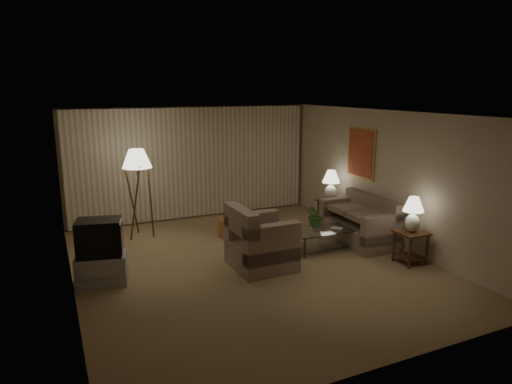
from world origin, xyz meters
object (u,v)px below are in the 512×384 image
Objects in this scene: table_lamp_near at (413,211)px; coffee_table at (322,237)px; tv_cabinet at (102,269)px; vase at (315,227)px; side_table_near at (411,242)px; floor_lamp at (139,192)px; table_lamp_far at (331,183)px; sofa at (358,224)px; armchair at (261,243)px; ottoman at (230,227)px; side_table_far at (330,208)px; crt_tv at (99,237)px.

table_lamp_near is 1.80m from coffee_table.
vase reaches higher than tv_cabinet.
table_lamp_near is 0.53× the size of coffee_table.
floor_lamp reaches higher than side_table_near.
table_lamp_near is at bearing 165.96° from side_table_near.
sofa is at bearing -96.84° from table_lamp_far.
armchair is at bearing -168.85° from coffee_table.
armchair is 1.96× the size of ottoman.
floor_lamp reaches higher than tv_cabinet.
tv_cabinet is at bearing 164.95° from side_table_near.
sofa is 1.26m from side_table_far.
table_lamp_near is (2.54, -0.97, 0.53)m from armchair.
ottoman is at bearing 40.12° from tv_cabinet.
side_table_far is (2.54, 1.63, -0.04)m from armchair.
armchair is 0.57× the size of floor_lamp.
vase is at bearing -82.68° from sofa.
crt_tv reaches higher than ottoman.
table_lamp_far is at bearing 25.53° from tv_cabinet.
armchair reaches higher than side_table_near.
vase reaches higher than ottoman.
side_table_far is 1.74m from coffee_table.
floor_lamp reaches higher than crt_tv.
ottoman is at bearing 129.58° from side_table_near.
sofa is 2.55× the size of table_lamp_far.
side_table_near is at bearing -2.53° from tv_cabinet.
vase is (1.29, 0.28, 0.05)m from armchair.
sofa is 10.69× the size of vase.
side_table_far is (0.15, 1.25, 0.02)m from sofa.
sofa reaches higher than tv_cabinet.
table_lamp_near is 2.60m from table_lamp_far.
vase is at bearing 10.37° from tv_cabinet.
sofa is 5.07m from crt_tv.
crt_tv is 0.41× the size of floor_lamp.
armchair is at bearing -94.76° from ottoman.
coffee_table is 0.27m from vase.
side_table_far reaches higher than coffee_table.
side_table_far is at bearing 90.00° from side_table_near.
tv_cabinet is at bearing -166.99° from side_table_far.
tv_cabinet is 3.19m from ottoman.
table_lamp_far is at bearing -14.04° from side_table_far.
crt_tv is at bearing -88.46° from sofa.
sofa is 2.71m from ottoman.
crt_tv reaches higher than sofa.
table_lamp_far is 1.26× the size of ottoman.
coffee_table is 4.14m from crt_tv.
armchair is at bearing -167.60° from vase.
side_table_near is (0.15, -1.35, 0.03)m from sofa.
floor_lamp is at bearing 77.04° from crt_tv.
ottoman is (-2.38, 2.87, -0.80)m from table_lamp_near.
floor_lamp is (-4.16, 0.99, -0.02)m from table_lamp_far.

